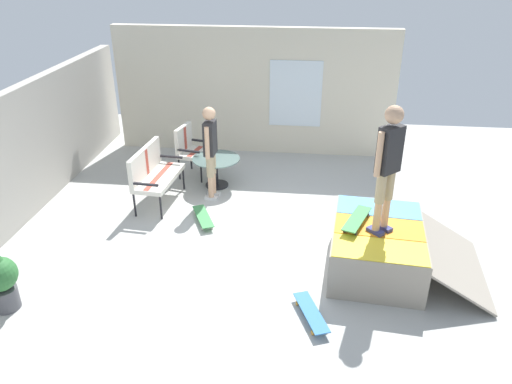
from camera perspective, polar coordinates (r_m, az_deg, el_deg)
name	(u,v)px	position (r m, az deg, el deg)	size (l,w,h in m)	color
ground_plane	(258,242)	(7.86, 0.19, -5.83)	(12.00, 12.00, 0.10)	#B2B2AD
back_wall_cinderblock	(4,166)	(8.68, -27.10, 2.65)	(9.00, 0.20, 2.13)	#ADA89E
house_facade	(254,92)	(10.83, -0.18, 11.52)	(0.23, 6.00, 2.69)	beige
skate_ramp	(379,247)	(7.26, 14.03, -6.17)	(1.92, 2.27, 0.66)	gray
patio_bench	(152,170)	(8.88, -11.87, 2.45)	(1.29, 0.66, 1.02)	black
patio_chair_near_house	(190,146)	(9.86, -7.67, 5.25)	(0.72, 0.67, 1.02)	black
patio_table	(216,166)	(9.41, -4.61, 2.97)	(0.90, 0.90, 0.57)	black
person_watching	(210,146)	(8.74, -5.29, 5.28)	(0.48, 0.26, 1.71)	silver
person_skater	(388,161)	(6.53, 15.04, 3.52)	(0.37, 0.37, 1.77)	navy
skateboard_by_bench	(203,217)	(8.34, -6.13, -2.86)	(0.81, 0.52, 0.10)	#3F8C4C
skateboard_spare	(311,313)	(6.34, 6.38, -13.67)	(0.82, 0.48, 0.10)	#3372B2
skateboard_on_ramp	(357,219)	(7.03, 11.56, -3.08)	(0.82, 0.47, 0.10)	#3F8C4C
potted_plant	(0,278)	(6.99, -27.44, -8.79)	(0.44, 0.44, 0.92)	#515156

